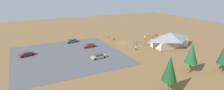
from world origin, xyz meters
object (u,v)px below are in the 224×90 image
object	(u,v)px
trash_bin	(113,39)
bike_pavilion	(170,39)
bicycle_green_near_sign	(139,42)
bicycle_yellow_front_row	(145,44)
pine_far_east	(170,69)
bicycle_purple_yard_right	(137,45)
car_maroon_end_stall	(27,54)
visitor_by_pavilion	(136,48)
bicycle_red_trailside	(149,36)
bicycle_orange_near_porch	(158,37)
pine_mideast	(192,53)
bicycle_blue_lone_east	(163,40)
car_red_front_row	(89,45)
car_tan_aisle_side	(99,56)
pine_west	(224,53)
bicycle_silver_back_row	(156,35)
lot_sign	(109,39)
visitor_at_bikes	(145,37)
bicycle_white_edge_south	(144,42)
car_green_inner_stall	(72,41)
bicycle_black_yard_center	(156,36)
bicycle_teal_by_bin	(135,43)

from	to	relation	value
trash_bin	bike_pavilion	bearing A→B (deg)	128.70
bicycle_green_near_sign	bicycle_yellow_front_row	xyz separation A→B (m)	(-0.85, 2.93, 0.01)
pine_far_east	bicycle_purple_yard_right	bearing A→B (deg)	-113.35
car_maroon_end_stall	visitor_by_pavilion	xyz separation A→B (m)	(-34.47, 10.70, 0.15)
bicycle_red_trailside	bicycle_orange_near_porch	xyz separation A→B (m)	(-1.61, 3.82, -0.01)
pine_mideast	bicycle_yellow_front_row	distance (m)	26.49
bicycle_orange_near_porch	bicycle_blue_lone_east	size ratio (longest dim) A/B	1.23
bicycle_green_near_sign	pine_mideast	bearing A→B (deg)	81.99
pine_far_east	bicycle_green_near_sign	size ratio (longest dim) A/B	5.98
bike_pavilion	bicycle_orange_near_porch	bearing A→B (deg)	-110.79
car_red_front_row	car_tan_aisle_side	xyz separation A→B (m)	(1.42, 12.08, -0.04)
car_tan_aisle_side	pine_west	bearing A→B (deg)	136.41
bicycle_orange_near_porch	bicycle_silver_back_row	bearing A→B (deg)	-121.29
lot_sign	pine_west	size ratio (longest dim) A/B	0.28
bike_pavilion	bicycle_yellow_front_row	distance (m)	9.41
pine_mideast	car_tan_aisle_side	distance (m)	26.43
bicycle_purple_yard_right	visitor_at_bikes	bearing A→B (deg)	-142.23
pine_west	bicycle_yellow_front_row	world-z (taller)	pine_west
bicycle_white_edge_south	car_green_inner_stall	size ratio (longest dim) A/B	0.32
bicycle_green_near_sign	visitor_by_pavilion	bearing A→B (deg)	49.49
bicycle_purple_yard_right	bicycle_blue_lone_east	xyz separation A→B (m)	(-14.31, -1.88, -0.01)
bicycle_orange_near_porch	bicycle_green_near_sign	bearing A→B (deg)	12.24
bicycle_orange_near_porch	car_tan_aisle_side	bearing A→B (deg)	18.89
bicycle_silver_back_row	bicycle_blue_lone_east	size ratio (longest dim) A/B	1.31
bicycle_silver_back_row	bicycle_green_near_sign	distance (m)	16.02
bicycle_green_near_sign	car_green_inner_stall	distance (m)	26.50
bicycle_orange_near_porch	visitor_by_pavilion	size ratio (longest dim) A/B	0.99
bicycle_green_near_sign	car_red_front_row	distance (m)	19.73
lot_sign	visitor_by_pavilion	world-z (taller)	lot_sign
bicycle_green_near_sign	car_green_inner_stall	bearing A→B (deg)	-28.67
trash_bin	bicycle_silver_back_row	size ratio (longest dim) A/B	0.51
pine_west	visitor_at_bikes	distance (m)	35.74
bike_pavilion	bicycle_black_yard_center	xyz separation A→B (m)	(-5.79, -14.40, -2.60)
bicycle_black_yard_center	visitor_by_pavilion	size ratio (longest dim) A/B	0.86
lot_sign	bicycle_blue_lone_east	distance (m)	22.57
lot_sign	pine_far_east	world-z (taller)	pine_far_east
pine_far_east	bicycle_green_near_sign	bearing A→B (deg)	-115.61
bicycle_white_edge_south	visitor_at_bikes	size ratio (longest dim) A/B	0.90
trash_bin	car_green_inner_stall	world-z (taller)	car_green_inner_stall
pine_mideast	car_maroon_end_stall	distance (m)	48.84
bicycle_silver_back_row	visitor_at_bikes	world-z (taller)	visitor_at_bikes
bicycle_white_edge_south	bicycle_silver_back_row	bearing A→B (deg)	-149.23
bicycle_teal_by_bin	bicycle_red_trailside	distance (m)	13.73
bike_pavilion	bicycle_blue_lone_east	xyz separation A→B (m)	(-3.74, -7.69, -2.62)
bicycle_red_trailside	car_maroon_end_stall	distance (m)	50.96
lot_sign	bicycle_orange_near_porch	size ratio (longest dim) A/B	1.33
pine_far_east	pine_west	world-z (taller)	pine_far_east
pine_far_east	car_green_inner_stall	xyz separation A→B (m)	(7.14, -46.32, -4.68)
bicycle_teal_by_bin	bicycle_orange_near_porch	world-z (taller)	bicycle_orange_near_porch
trash_bin	bicycle_orange_near_porch	distance (m)	19.64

